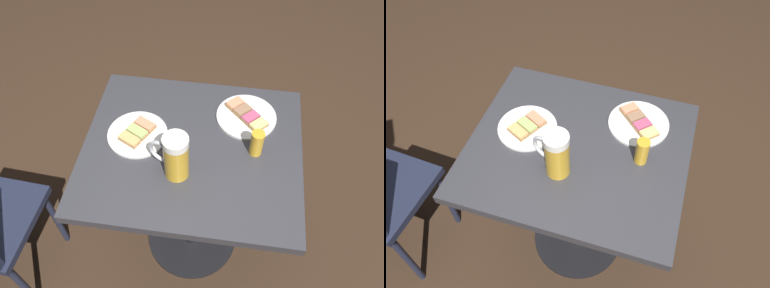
% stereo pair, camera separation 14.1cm
% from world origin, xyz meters
% --- Properties ---
extents(ground_plane, '(6.00, 6.00, 0.00)m').
position_xyz_m(ground_plane, '(0.00, 0.00, 0.00)').
color(ground_plane, '#382619').
extents(cafe_table, '(0.69, 0.79, 0.74)m').
position_xyz_m(cafe_table, '(0.00, 0.00, 0.58)').
color(cafe_table, black).
rests_on(cafe_table, ground_plane).
extents(plate_near, '(0.22, 0.22, 0.03)m').
position_xyz_m(plate_near, '(-0.03, -0.21, 0.75)').
color(plate_near, white).
rests_on(plate_near, cafe_table).
extents(plate_far, '(0.23, 0.23, 0.03)m').
position_xyz_m(plate_far, '(-0.17, 0.19, 0.75)').
color(plate_far, white).
rests_on(plate_far, cafe_table).
extents(beer_mug, '(0.09, 0.14, 0.18)m').
position_xyz_m(beer_mug, '(0.12, -0.04, 0.84)').
color(beer_mug, gold).
rests_on(beer_mug, cafe_table).
extents(beer_glass_small, '(0.05, 0.05, 0.10)m').
position_xyz_m(beer_glass_small, '(-0.01, 0.23, 0.79)').
color(beer_glass_small, gold).
rests_on(beer_glass_small, cafe_table).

